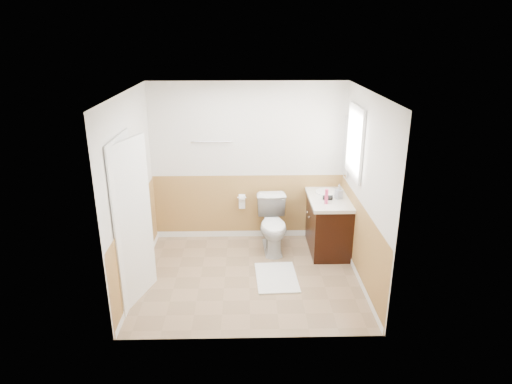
{
  "coord_description": "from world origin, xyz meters",
  "views": [
    {
      "loc": [
        -0.03,
        -5.38,
        3.21
      ],
      "look_at": [
        0.1,
        0.25,
        1.15
      ],
      "focal_mm": 31.35,
      "sensor_mm": 36.0,
      "label": 1
    }
  ],
  "objects_px": {
    "toilet": "(273,225)",
    "soap_dispenser": "(339,192)",
    "bath_mat": "(277,277)",
    "lotion_bottle": "(326,197)",
    "vanity_cabinet": "(327,224)"
  },
  "relations": [
    {
      "from": "bath_mat",
      "to": "soap_dispenser",
      "type": "xyz_separation_m",
      "value": [
        0.96,
        0.81,
        0.94
      ]
    },
    {
      "from": "toilet",
      "to": "soap_dispenser",
      "type": "relative_size",
      "value": 4.04
    },
    {
      "from": "toilet",
      "to": "bath_mat",
      "type": "bearing_deg",
      "value": -92.54
    },
    {
      "from": "lotion_bottle",
      "to": "soap_dispenser",
      "type": "xyz_separation_m",
      "value": [
        0.22,
        0.21,
        -0.01
      ]
    },
    {
      "from": "toilet",
      "to": "bath_mat",
      "type": "xyz_separation_m",
      "value": [
        0.0,
        -0.86,
        -0.4
      ]
    },
    {
      "from": "lotion_bottle",
      "to": "toilet",
      "type": "bearing_deg",
      "value": 160.22
    },
    {
      "from": "vanity_cabinet",
      "to": "lotion_bottle",
      "type": "height_order",
      "value": "lotion_bottle"
    },
    {
      "from": "bath_mat",
      "to": "lotion_bottle",
      "type": "bearing_deg",
      "value": 39.04
    },
    {
      "from": "bath_mat",
      "to": "soap_dispenser",
      "type": "height_order",
      "value": "soap_dispenser"
    },
    {
      "from": "toilet",
      "to": "soap_dispenser",
      "type": "xyz_separation_m",
      "value": [
        0.96,
        -0.05,
        0.54
      ]
    },
    {
      "from": "bath_mat",
      "to": "soap_dispenser",
      "type": "distance_m",
      "value": 1.57
    },
    {
      "from": "soap_dispenser",
      "to": "toilet",
      "type": "bearing_deg",
      "value": 176.9
    },
    {
      "from": "vanity_cabinet",
      "to": "lotion_bottle",
      "type": "bearing_deg",
      "value": -107.82
    },
    {
      "from": "bath_mat",
      "to": "toilet",
      "type": "bearing_deg",
      "value": 90.0
    },
    {
      "from": "lotion_bottle",
      "to": "soap_dispenser",
      "type": "height_order",
      "value": "lotion_bottle"
    }
  ]
}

